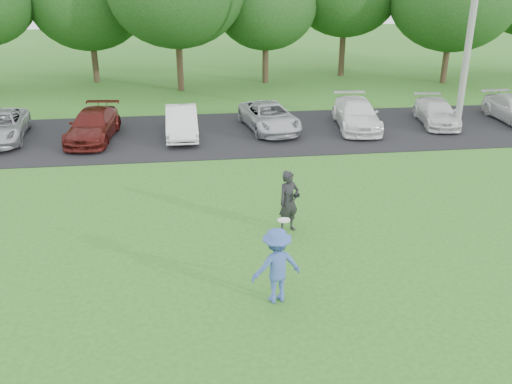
% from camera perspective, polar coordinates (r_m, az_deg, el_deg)
% --- Properties ---
extents(ground, '(100.00, 100.00, 0.00)m').
position_cam_1_polar(ground, '(12.99, 1.96, -11.37)').
color(ground, '#2D661D').
rests_on(ground, ground).
extents(parking_lot, '(32.00, 6.50, 0.03)m').
position_cam_1_polar(parking_lot, '(24.74, -2.75, 5.86)').
color(parking_lot, black).
rests_on(parking_lot, ground).
extents(utility_pole, '(0.28, 0.28, 10.60)m').
position_cam_1_polar(utility_pole, '(25.60, 20.98, 17.11)').
color(utility_pole, gray).
rests_on(utility_pole, ground).
extents(frisbee_player, '(1.28, 0.92, 2.12)m').
position_cam_1_polar(frisbee_player, '(12.74, 2.07, -7.35)').
color(frisbee_player, '#3D59AD').
rests_on(frisbee_player, ground).
extents(camera_bystander, '(0.77, 0.68, 1.79)m').
position_cam_1_polar(camera_bystander, '(15.85, 3.29, -0.96)').
color(camera_bystander, black).
rests_on(camera_bystander, ground).
extents(parked_cars, '(27.81, 4.86, 1.23)m').
position_cam_1_polar(parked_cars, '(24.71, -2.97, 7.28)').
color(parked_cars, '#501113').
rests_on(parked_cars, parking_lot).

